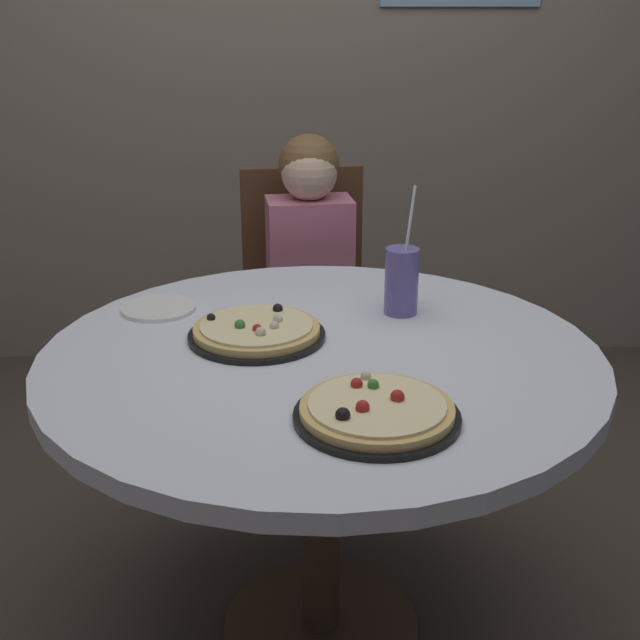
{
  "coord_description": "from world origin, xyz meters",
  "views": [
    {
      "loc": [
        -0.07,
        -1.61,
        1.45
      ],
      "look_at": [
        0.0,
        0.05,
        0.8
      ],
      "focal_mm": 45.9,
      "sensor_mm": 36.0,
      "label": 1
    }
  ],
  "objects": [
    {
      "name": "ground_plane",
      "position": [
        0.0,
        0.0,
        0.0
      ],
      "size": [
        8.0,
        8.0,
        0.0
      ],
      "primitive_type": "plane",
      "color": "#4C4238"
    },
    {
      "name": "dining_table",
      "position": [
        0.0,
        0.0,
        0.65
      ],
      "size": [
        1.21,
        1.21,
        0.75
      ],
      "color": "silver",
      "rests_on": "ground_plane"
    },
    {
      "name": "soda_cup",
      "position": [
        0.2,
        0.22,
        0.83
      ],
      "size": [
        0.08,
        0.08,
        0.31
      ],
      "color": "#6659A5",
      "rests_on": "dining_table"
    },
    {
      "name": "wall_with_window",
      "position": [
        0.0,
        1.78,
        1.45
      ],
      "size": [
        5.2,
        0.14,
        2.9
      ],
      "color": "gray",
      "rests_on": "ground_plane"
    },
    {
      "name": "diner_child",
      "position": [
        0.01,
        0.76,
        0.48
      ],
      "size": [
        0.29,
        0.42,
        1.08
      ],
      "color": "#3F4766",
      "rests_on": "ground_plane"
    },
    {
      "name": "pizza_cheese",
      "position": [
        0.09,
        -0.32,
        0.77
      ],
      "size": [
        0.3,
        0.3,
        0.05
      ],
      "color": "black",
      "rests_on": "dining_table"
    },
    {
      "name": "pizza_veggie",
      "position": [
        -0.14,
        0.07,
        0.77
      ],
      "size": [
        0.31,
        0.31,
        0.05
      ],
      "color": "black",
      "rests_on": "dining_table"
    },
    {
      "name": "chair_wooden",
      "position": [
        -0.01,
        0.94,
        0.53
      ],
      "size": [
        0.44,
        0.44,
        0.95
      ],
      "color": "brown",
      "rests_on": "ground_plane"
    },
    {
      "name": "plate_small",
      "position": [
        -0.38,
        0.26,
        0.76
      ],
      "size": [
        0.18,
        0.18,
        0.01
      ],
      "primitive_type": "cylinder",
      "color": "white",
      "rests_on": "dining_table"
    }
  ]
}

